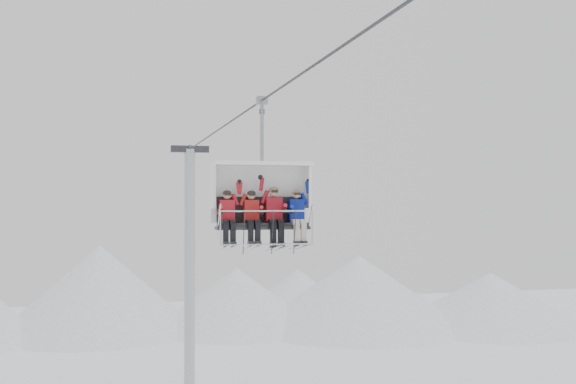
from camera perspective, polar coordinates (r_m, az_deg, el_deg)
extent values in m
cone|color=white|center=(60.49, -14.68, -7.38)|extent=(16.00, 16.00, 7.00)
cone|color=white|center=(60.42, -4.10, -8.37)|extent=(14.00, 14.00, 5.00)
cone|color=white|center=(60.90, 5.63, -7.83)|extent=(18.00, 18.00, 6.00)
cone|color=white|center=(63.68, 15.72, -8.17)|extent=(16.00, 16.00, 4.50)
cone|color=white|center=(64.60, 0.77, -8.09)|extent=(12.00, 12.00, 4.50)
cylinder|color=#ABAEB3|center=(38.46, -7.78, -6.55)|extent=(0.56, 0.56, 13.30)
cube|color=#303035|center=(38.35, -7.76, 3.38)|extent=(2.00, 0.35, 0.35)
cylinder|color=#303035|center=(16.74, 0.00, 8.62)|extent=(0.06, 50.00, 0.06)
cube|color=black|center=(19.36, -2.02, -2.59)|extent=(2.40, 0.55, 0.10)
cube|color=black|center=(19.61, -2.17, -1.39)|extent=(2.40, 0.10, 0.70)
cube|color=#303035|center=(19.36, -2.02, -2.85)|extent=(2.51, 0.60, 0.08)
cube|color=white|center=(19.82, -2.30, -0.12)|extent=(2.68, 0.10, 1.60)
cube|color=white|center=(19.45, -2.06, 2.24)|extent=(2.68, 0.90, 0.10)
cylinder|color=silver|center=(18.81, -1.68, -1.51)|extent=(2.45, 0.04, 0.04)
cylinder|color=silver|center=(18.78, -1.64, -4.17)|extent=(2.45, 0.04, 0.04)
cylinder|color=gray|center=(19.53, -2.07, 4.75)|extent=(0.10, 0.10, 1.72)
cube|color=gray|center=(19.63, -2.07, 7.24)|extent=(0.30, 0.18, 0.22)
cube|color=red|center=(19.22, -4.86, -1.49)|extent=(0.40, 0.27, 0.59)
sphere|color=tan|center=(19.18, -4.84, -0.24)|extent=(0.22, 0.22, 0.22)
cube|color=black|center=(18.79, -4.94, -3.21)|extent=(0.13, 0.15, 0.47)
cube|color=black|center=(18.82, -4.37, -3.21)|extent=(0.13, 0.15, 0.47)
cube|color=silver|center=(18.71, -4.90, -4.38)|extent=(0.09, 1.69, 0.26)
cube|color=silver|center=(18.74, -4.32, -4.37)|extent=(0.09, 1.69, 0.26)
cube|color=red|center=(19.33, -2.93, -1.49)|extent=(0.40, 0.26, 0.58)
sphere|color=tan|center=(19.29, -2.91, -0.26)|extent=(0.22, 0.22, 0.22)
cube|color=black|center=(18.90, -2.97, -3.19)|extent=(0.13, 0.15, 0.47)
cube|color=black|center=(18.93, -2.41, -3.19)|extent=(0.13, 0.15, 0.47)
cube|color=silver|center=(18.82, -2.91, -4.35)|extent=(0.09, 1.69, 0.26)
cube|color=silver|center=(18.86, -2.35, -4.34)|extent=(0.09, 1.69, 0.26)
cube|color=#AD1724|center=(19.45, -1.15, -1.38)|extent=(0.44, 0.29, 0.65)
sphere|color=tan|center=(19.41, -1.13, -0.01)|extent=(0.24, 0.24, 0.24)
cube|color=black|center=(19.02, -1.18, -3.26)|extent=(0.15, 0.15, 0.53)
cube|color=black|center=(19.07, -0.56, -3.26)|extent=(0.15, 0.15, 0.53)
cube|color=silver|center=(18.94, -1.11, -4.49)|extent=(0.10, 1.69, 0.26)
cube|color=silver|center=(18.99, -0.49, -4.48)|extent=(0.10, 1.69, 0.26)
cube|color=navy|center=(19.60, 0.63, -1.45)|extent=(0.41, 0.27, 0.60)
sphere|color=tan|center=(19.56, 0.66, -0.20)|extent=(0.22, 0.22, 0.22)
cube|color=beige|center=(19.16, 0.68, -3.18)|extent=(0.14, 0.15, 0.49)
cube|color=beige|center=(19.21, 1.24, -3.18)|extent=(0.14, 0.15, 0.49)
cube|color=silver|center=(19.09, 0.75, -4.34)|extent=(0.09, 1.69, 0.26)
cube|color=silver|center=(19.14, 1.32, -4.33)|extent=(0.09, 1.69, 0.26)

